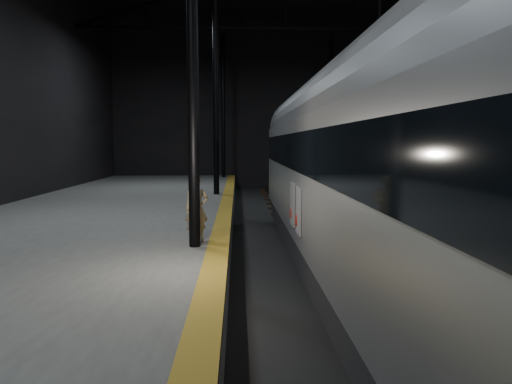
{
  "coord_description": "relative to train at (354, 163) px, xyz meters",
  "views": [
    {
      "loc": [
        -2.79,
        -15.5,
        3.4
      ],
      "look_at": [
        -2.27,
        -1.24,
        2.0
      ],
      "focal_mm": 35.0,
      "sensor_mm": 36.0,
      "label": 1
    }
  ],
  "objects": [
    {
      "name": "ground",
      "position": [
        0.0,
        3.68,
        -2.94
      ],
      "size": [
        44.0,
        44.0,
        0.0
      ],
      "primitive_type": "plane",
      "color": "black",
      "rests_on": "ground"
    },
    {
      "name": "platform_left",
      "position": [
        -7.5,
        3.68,
        -2.44
      ],
      "size": [
        9.0,
        43.8,
        1.0
      ],
      "primitive_type": "cube",
      "color": "#4D4D4B",
      "rests_on": "ground"
    },
    {
      "name": "tactile_strip",
      "position": [
        -3.25,
        3.68,
        -1.93
      ],
      "size": [
        0.5,
        43.8,
        0.01
      ],
      "primitive_type": "cube",
      "color": "olive",
      "rests_on": "platform_left"
    },
    {
      "name": "track",
      "position": [
        0.0,
        3.68,
        -2.87
      ],
      "size": [
        2.4,
        43.0,
        0.24
      ],
      "color": "#3F3328",
      "rests_on": "ground"
    },
    {
      "name": "train",
      "position": [
        0.0,
        0.0,
        0.0
      ],
      "size": [
        2.95,
        19.69,
        5.26
      ],
      "color": "#9B9EA3",
      "rests_on": "ground"
    },
    {
      "name": "woman",
      "position": [
        -3.8,
        0.31,
        -1.14
      ],
      "size": [
        0.67,
        0.54,
        1.6
      ],
      "primitive_type": "imported",
      "rotation": [
        0.0,
        0.0,
        0.31
      ],
      "color": "tan",
      "rests_on": "platform_left"
    }
  ]
}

